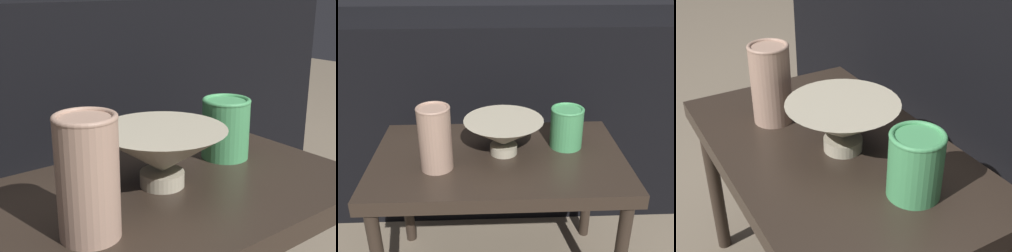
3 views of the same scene
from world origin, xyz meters
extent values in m
cube|color=#2D231C|center=(0.00, 0.00, 0.44)|extent=(0.73, 0.44, 0.04)
cylinder|color=#2D231C|center=(-0.33, 0.19, 0.21)|extent=(0.04, 0.04, 0.42)
cylinder|color=#2D231C|center=(0.33, 0.19, 0.21)|extent=(0.04, 0.04, 0.42)
cube|color=black|center=(0.00, 0.54, 0.38)|extent=(1.63, 0.50, 0.77)
cylinder|color=#B2A88E|center=(0.02, 0.01, 0.47)|extent=(0.08, 0.08, 0.03)
cone|color=#B2A88E|center=(0.02, 0.01, 0.53)|extent=(0.23, 0.23, 0.08)
cylinder|color=tan|center=(-0.17, -0.06, 0.55)|extent=(0.09, 0.09, 0.18)
torus|color=tan|center=(-0.17, -0.06, 0.64)|extent=(0.09, 0.09, 0.01)
cylinder|color=#47995B|center=(0.20, 0.05, 0.52)|extent=(0.10, 0.10, 0.12)
torus|color=#47995B|center=(0.20, 0.05, 0.58)|extent=(0.10, 0.10, 0.01)
camera|label=1|loc=(-0.45, -0.60, 0.81)|focal=50.00mm
camera|label=2|loc=(-0.02, -1.00, 1.02)|focal=42.00mm
camera|label=3|loc=(0.72, -0.39, 0.98)|focal=50.00mm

